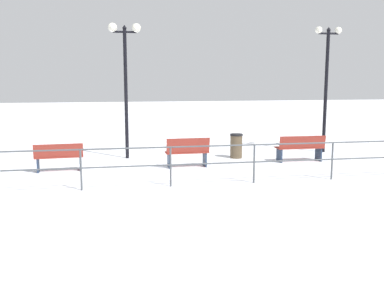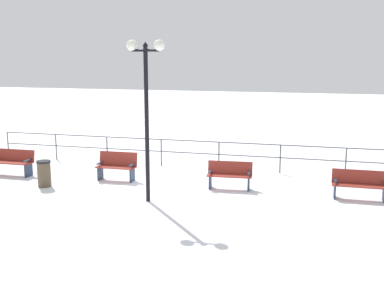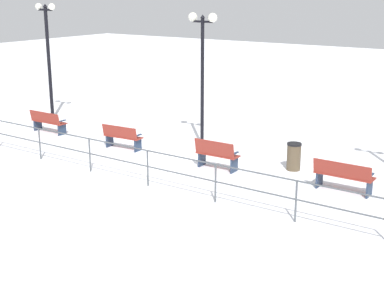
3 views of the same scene
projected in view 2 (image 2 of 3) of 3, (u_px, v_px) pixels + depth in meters
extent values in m
plane|color=white|center=(170.00, 185.00, 15.56)|extent=(80.00, 80.00, 0.00)
cube|color=maroon|center=(11.00, 162.00, 16.78)|extent=(0.50, 1.64, 0.04)
cube|color=maroon|center=(14.00, 155.00, 16.98)|extent=(0.11, 1.64, 0.42)
cube|color=#23334C|center=(29.00, 170.00, 16.65)|extent=(0.45, 0.05, 0.48)
cube|color=#23334C|center=(28.00, 160.00, 16.57)|extent=(0.45, 0.07, 0.04)
cube|color=maroon|center=(116.00, 167.00, 16.08)|extent=(0.49, 1.39, 0.04)
cube|color=maroon|center=(118.00, 158.00, 16.25)|extent=(0.15, 1.39, 0.47)
cube|color=#23334C|center=(100.00, 173.00, 16.25)|extent=(0.41, 0.06, 0.48)
cube|color=#23334C|center=(132.00, 175.00, 15.99)|extent=(0.41, 0.06, 0.48)
cube|color=#23334C|center=(100.00, 163.00, 16.17)|extent=(0.41, 0.08, 0.04)
cube|color=#23334C|center=(132.00, 165.00, 15.90)|extent=(0.41, 0.08, 0.04)
cube|color=maroon|center=(229.00, 176.00, 15.05)|extent=(0.54, 1.48, 0.04)
cube|color=maroon|center=(230.00, 167.00, 15.22)|extent=(0.21, 1.46, 0.41)
cube|color=#23334C|center=(210.00, 181.00, 15.20)|extent=(0.39, 0.08, 0.45)
cube|color=#23334C|center=(249.00, 183.00, 14.99)|extent=(0.39, 0.08, 0.45)
cube|color=#23334C|center=(210.00, 171.00, 15.12)|extent=(0.39, 0.10, 0.04)
cube|color=#23334C|center=(249.00, 173.00, 14.90)|extent=(0.39, 0.10, 0.04)
cube|color=maroon|center=(360.00, 186.00, 13.96)|extent=(0.45, 1.61, 0.04)
cube|color=maroon|center=(359.00, 177.00, 14.13)|extent=(0.11, 1.61, 0.41)
cube|color=#23334C|center=(335.00, 191.00, 14.18)|extent=(0.40, 0.05, 0.44)
cube|color=#23334C|center=(384.00, 194.00, 13.83)|extent=(0.40, 0.05, 0.44)
cube|color=#23334C|center=(335.00, 180.00, 14.09)|extent=(0.40, 0.07, 0.04)
cylinder|color=black|center=(147.00, 126.00, 13.47)|extent=(0.12, 0.12, 4.54)
cylinder|color=black|center=(145.00, 50.00, 13.06)|extent=(0.07, 0.81, 0.07)
sphere|color=white|center=(132.00, 45.00, 13.13)|extent=(0.32, 0.32, 0.32)
sphere|color=white|center=(159.00, 45.00, 12.94)|extent=(0.32, 0.32, 0.32)
cone|color=black|center=(145.00, 44.00, 13.03)|extent=(0.17, 0.17, 0.12)
cylinder|color=#4C5156|center=(8.00, 144.00, 19.88)|extent=(0.05, 0.05, 1.06)
cylinder|color=#4C5156|center=(56.00, 147.00, 19.32)|extent=(0.05, 0.05, 1.06)
cylinder|color=#4C5156|center=(107.00, 150.00, 18.76)|extent=(0.05, 0.05, 1.06)
cylinder|color=#4C5156|center=(161.00, 153.00, 18.20)|extent=(0.05, 0.05, 1.06)
cylinder|color=#4C5156|center=(219.00, 156.00, 17.64)|extent=(0.05, 0.05, 1.06)
cylinder|color=#4C5156|center=(280.00, 159.00, 17.08)|extent=(0.05, 0.05, 1.06)
cylinder|color=#4C5156|center=(346.00, 163.00, 16.52)|extent=(0.05, 0.05, 1.06)
cylinder|color=#4C5156|center=(190.00, 141.00, 17.82)|extent=(0.04, 16.08, 0.04)
cylinder|color=#4C5156|center=(190.00, 153.00, 17.91)|extent=(0.04, 16.08, 0.04)
cylinder|color=brown|center=(44.00, 175.00, 15.38)|extent=(0.43, 0.43, 0.81)
cylinder|color=black|center=(43.00, 162.00, 15.29)|extent=(0.45, 0.45, 0.06)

